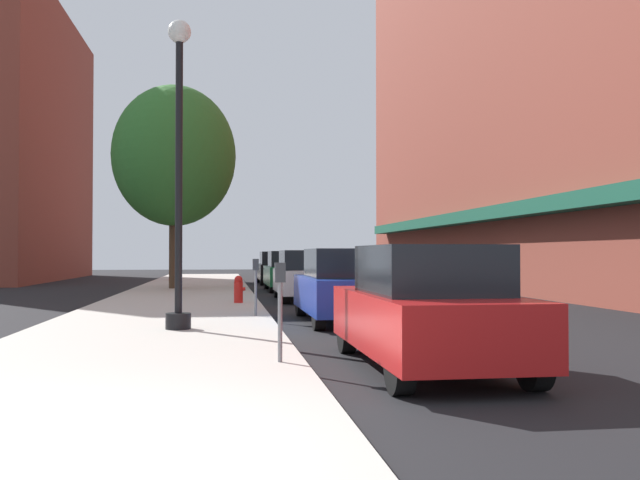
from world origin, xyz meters
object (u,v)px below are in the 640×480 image
at_px(parking_meter_far, 280,299).
at_px(car_green, 288,271).
at_px(car_blue, 343,286).
at_px(car_white, 305,276).
at_px(lamppost, 179,167).
at_px(parking_meter_near, 256,280).
at_px(tree_near, 174,156).
at_px(car_black, 276,268).
at_px(fire_hydrant, 239,289).
at_px(car_red, 426,309).

xyz_separation_m(parking_meter_far, car_green, (1.95, 19.36, -0.14)).
relative_size(car_blue, car_white, 1.00).
distance_m(lamppost, parking_meter_near, 3.75).
bearing_deg(tree_near, car_black, 52.14).
bearing_deg(tree_near, parking_meter_near, -78.07).
bearing_deg(parking_meter_near, car_black, 84.17).
height_order(fire_hydrant, car_red, car_red).
xyz_separation_m(parking_meter_far, car_white, (1.95, 13.48, -0.14)).
distance_m(lamppost, fire_hydrant, 7.43).
xyz_separation_m(car_red, car_blue, (0.00, 6.34, 0.00)).
height_order(car_white, car_black, same).
relative_size(car_white, car_black, 1.00).
xyz_separation_m(parking_meter_far, tree_near, (-2.76, 19.80, 4.66)).
relative_size(car_red, car_black, 1.00).
height_order(lamppost, car_red, lamppost).
bearing_deg(car_blue, car_black, 92.10).
bearing_deg(car_green, tree_near, 173.28).
bearing_deg(car_green, parking_meter_far, -97.13).
bearing_deg(car_green, car_black, 88.62).
relative_size(parking_meter_far, car_green, 0.30).
bearing_deg(car_blue, lamppost, -148.61).
relative_size(car_blue, car_green, 1.00).
relative_size(lamppost, car_green, 1.37).
height_order(parking_meter_near, car_green, car_green).
bearing_deg(lamppost, car_black, 80.73).
bearing_deg(tree_near, car_red, -76.73).
relative_size(parking_meter_far, car_white, 0.30).
bearing_deg(car_white, car_red, -90.53).
bearing_deg(tree_near, parking_meter_far, -82.08).
bearing_deg(car_blue, car_red, -87.90).
xyz_separation_m(car_blue, car_white, (0.00, 7.29, 0.00)).
relative_size(lamppost, car_red, 1.37).
bearing_deg(car_red, fire_hydrant, 102.73).
distance_m(car_green, car_black, 6.49).
bearing_deg(car_blue, car_white, 92.10).
relative_size(parking_meter_far, car_red, 0.30).
xyz_separation_m(parking_meter_near, car_green, (1.95, 12.61, -0.14)).
distance_m(parking_meter_near, car_white, 7.01).
bearing_deg(car_white, parking_meter_far, -98.76).
height_order(car_blue, car_green, same).
relative_size(parking_meter_near, car_white, 0.30).
height_order(parking_meter_far, car_blue, car_blue).
height_order(fire_hydrant, car_blue, car_blue).
height_order(tree_near, car_red, tree_near).
relative_size(parking_meter_near, car_red, 0.30).
height_order(tree_near, car_green, tree_near).
relative_size(lamppost, car_black, 1.37).
bearing_deg(parking_meter_far, lamppost, 110.65).
height_order(tree_near, car_blue, tree_near).
xyz_separation_m(lamppost, car_blue, (3.53, 1.98, -2.39)).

